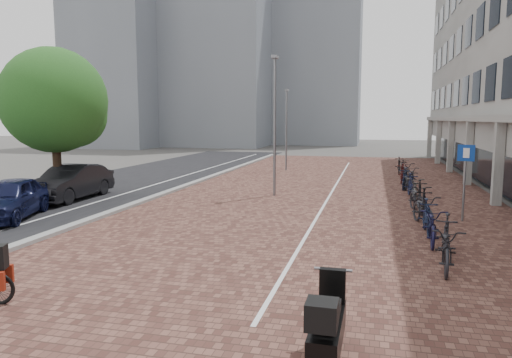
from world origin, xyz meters
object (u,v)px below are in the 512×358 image
Objects in this scene: scooter_mid at (328,325)px; car_navy at (9,198)px; car_dark at (71,182)px; parking_sign at (465,170)px.

car_navy is at bearing 148.76° from scooter_mid.
car_dark reaches higher than scooter_mid.
scooter_mid is 11.07m from parking_sign.
parking_sign is (15.43, -0.68, 1.01)m from car_dark.
car_navy is 2.30× the size of scooter_mid.
parking_sign reaches higher than car_navy.
parking_sign is (15.09, 3.25, 1.04)m from car_navy.
car_dark is at bearing 137.62° from scooter_mid.
car_navy is 0.93× the size of car_dark.
car_dark is at bearing 76.39° from car_navy.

